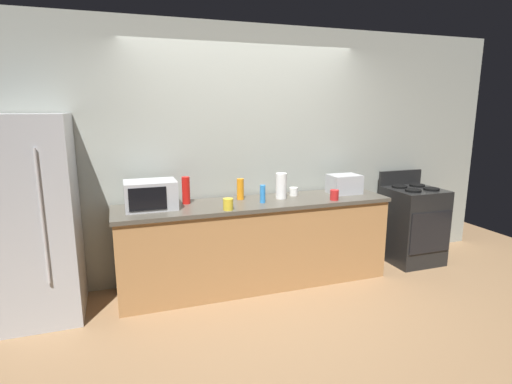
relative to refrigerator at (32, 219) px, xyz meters
The scene contains 14 objects.
ground_plane 2.27m from the refrigerator, 11.03° to the right, with size 8.00×8.00×0.00m, color #93704C.
back_wall 2.14m from the refrigerator, 11.32° to the left, with size 6.40×0.10×2.70m, color #9EA399.
counter_run 2.10m from the refrigerator, ahead, with size 2.84×0.64×0.90m.
refrigerator is the anchor object (origin of this frame).
stove_range 4.07m from the refrigerator, ahead, with size 0.60×0.61×1.08m.
microwave 1.02m from the refrigerator, ahead, with size 0.48×0.35×0.27m.
toaster_oven 3.12m from the refrigerator, ahead, with size 0.34×0.26×0.21m, color #B7BABF.
paper_towel_roll 2.35m from the refrigerator, ahead, with size 0.12×0.12×0.27m, color white.
bottle_dish_soap 1.94m from the refrigerator, ahead, with size 0.07×0.07×0.22m, color orange.
bottle_spray_cleaner 2.10m from the refrigerator, ahead, with size 0.06×0.06×0.18m, color #338CE5.
bottle_hot_sauce 1.37m from the refrigerator, ahead, with size 0.08×0.08×0.27m, color red.
mug_yellow 1.71m from the refrigerator, ahead, with size 0.10×0.10×0.11m, color yellow.
mug_red 2.85m from the refrigerator, ahead, with size 0.09×0.09×0.11m, color red.
mug_white 2.54m from the refrigerator, ahead, with size 0.09×0.09×0.09m, color white.
Camera 1 is at (-1.32, -3.41, 1.86)m, focal length 28.32 mm.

